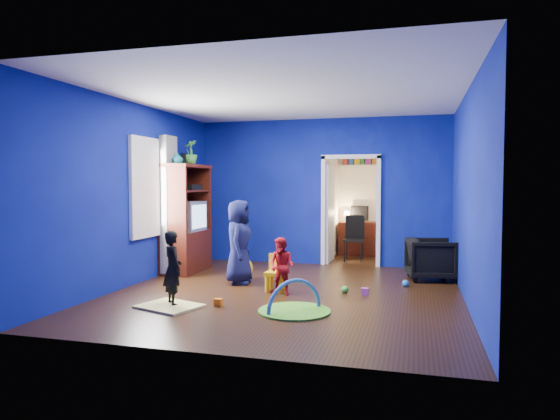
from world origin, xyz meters
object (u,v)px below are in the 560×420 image
(kid_chair, at_px, (276,275))
(tv_armoire, at_px, (186,218))
(child_black, at_px, (173,268))
(play_mat, at_px, (294,311))
(vase, at_px, (177,158))
(armchair, at_px, (431,259))
(folding_chair, at_px, (354,239))
(hopper_ball, at_px, (241,269))
(crt_tv, at_px, (188,216))
(study_desk, at_px, (359,238))
(child_navy, at_px, (239,242))
(toddler_red, at_px, (282,266))

(kid_chair, bearing_deg, tv_armoire, 153.21)
(child_black, bearing_deg, kid_chair, -87.88)
(tv_armoire, distance_m, play_mat, 3.59)
(vase, bearing_deg, armchair, 8.84)
(armchair, relative_size, play_mat, 0.84)
(folding_chair, bearing_deg, tv_armoire, -143.99)
(child_black, bearing_deg, vase, -21.59)
(vase, distance_m, hopper_ball, 2.26)
(child_black, relative_size, crt_tv, 1.42)
(crt_tv, distance_m, study_desk, 4.15)
(hopper_ball, relative_size, folding_chair, 0.43)
(tv_armoire, xyz_separation_m, kid_chair, (2.04, -1.18, -0.73))
(child_navy, relative_size, tv_armoire, 0.69)
(tv_armoire, height_order, kid_chair, tv_armoire)
(armchair, bearing_deg, hopper_ball, 96.32)
(armchair, bearing_deg, vase, 88.86)
(toddler_red, xyz_separation_m, kid_chair, (-0.15, 0.20, -0.17))
(toddler_red, bearing_deg, hopper_ball, 153.01)
(toddler_red, height_order, hopper_ball, toddler_red)
(child_black, xyz_separation_m, play_mat, (1.63, 0.10, -0.49))
(play_mat, bearing_deg, folding_chair, 87.06)
(armchair, xyz_separation_m, crt_tv, (-4.27, -0.37, 0.67))
(armchair, bearing_deg, folding_chair, 31.63)
(toddler_red, relative_size, hopper_ball, 2.12)
(armchair, relative_size, child_black, 0.77)
(armchair, bearing_deg, kid_chair, 114.23)
(vase, distance_m, crt_tv, 1.08)
(child_navy, distance_m, folding_chair, 3.21)
(child_navy, bearing_deg, kid_chair, -128.61)
(armchair, xyz_separation_m, child_navy, (-3.00, -1.14, 0.33))
(tv_armoire, bearing_deg, toddler_red, -32.16)
(vase, relative_size, study_desk, 0.23)
(vase, relative_size, crt_tv, 0.29)
(hopper_ball, xyz_separation_m, play_mat, (1.34, -1.76, -0.18))
(child_black, bearing_deg, tv_armoire, -24.40)
(study_desk, xyz_separation_m, folding_chair, (0.00, -0.96, 0.09))
(folding_chair, bearing_deg, kid_chair, -103.64)
(child_navy, distance_m, kid_chair, 0.93)
(child_black, relative_size, play_mat, 1.09)
(armchair, distance_m, toddler_red, 2.75)
(tv_armoire, height_order, play_mat, tv_armoire)
(tv_armoire, distance_m, kid_chair, 2.46)
(armchair, distance_m, play_mat, 3.18)
(child_black, bearing_deg, armchair, -96.97)
(child_black, bearing_deg, play_mat, -132.94)
(child_navy, distance_m, play_mat, 2.09)
(tv_armoire, relative_size, hopper_ball, 5.00)
(vase, xyz_separation_m, kid_chair, (2.04, -0.88, -1.81))
(hopper_ball, bearing_deg, armchair, 16.30)
(tv_armoire, distance_m, crt_tv, 0.06)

